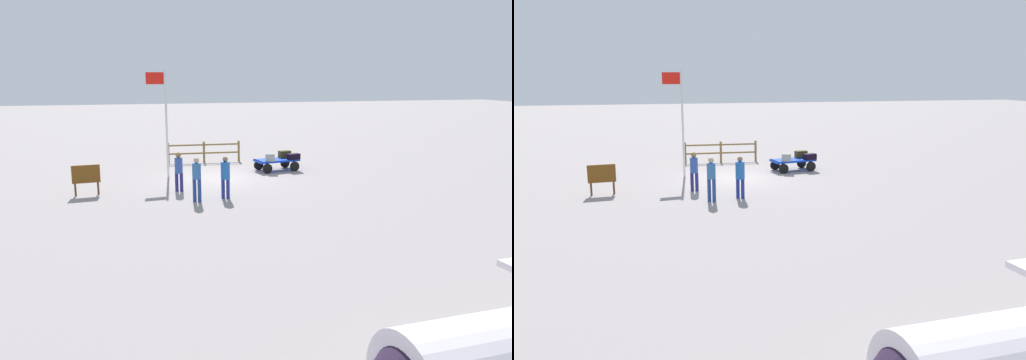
% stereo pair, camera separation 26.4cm
% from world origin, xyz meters
% --- Properties ---
extents(ground_plane, '(120.00, 120.00, 0.00)m').
position_xyz_m(ground_plane, '(0.00, 0.00, 0.00)').
color(ground_plane, gray).
extents(luggage_cart, '(2.30, 1.52, 0.58)m').
position_xyz_m(luggage_cart, '(-3.11, -1.16, 0.43)').
color(luggage_cart, '#0C35C9').
rests_on(luggage_cart, ground).
extents(suitcase_tan, '(0.64, 0.43, 0.35)m').
position_xyz_m(suitcase_tan, '(-3.66, -1.55, 0.76)').
color(suitcase_tan, '#3F3617').
rests_on(suitcase_tan, luggage_cart).
extents(suitcase_grey, '(0.67, 0.50, 0.29)m').
position_xyz_m(suitcase_grey, '(-3.94, -0.91, 0.72)').
color(suitcase_grey, black).
rests_on(suitcase_grey, luggage_cart).
extents(suitcase_navy, '(0.52, 0.45, 0.36)m').
position_xyz_m(suitcase_navy, '(-2.67, -0.70, 0.76)').
color(suitcase_navy, gray).
rests_on(suitcase_navy, luggage_cart).
extents(worker_lead, '(0.48, 0.48, 1.66)m').
position_xyz_m(worker_lead, '(0.39, 3.96, 0.97)').
color(worker_lead, navy).
rests_on(worker_lead, ground).
extents(worker_trailing, '(0.45, 0.45, 1.71)m').
position_xyz_m(worker_trailing, '(1.54, 4.24, 0.99)').
color(worker_trailing, navy).
rests_on(worker_trailing, ground).
extents(worker_supervisor, '(0.40, 0.40, 1.64)m').
position_xyz_m(worker_supervisor, '(2.04, 2.32, 0.94)').
color(worker_supervisor, navy).
rests_on(worker_supervisor, ground).
extents(flagpole, '(0.91, 0.14, 4.94)m').
position_xyz_m(flagpole, '(2.36, -0.79, 2.91)').
color(flagpole, silver).
rests_on(flagpole, ground).
extents(signboard, '(1.09, 0.18, 1.23)m').
position_xyz_m(signboard, '(5.69, 2.14, 0.79)').
color(signboard, '#4C3319').
rests_on(signboard, ground).
extents(wooden_fence, '(3.97, 0.26, 1.14)m').
position_xyz_m(wooden_fence, '(0.07, -4.41, 0.66)').
color(wooden_fence, brown).
rests_on(wooden_fence, ground).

